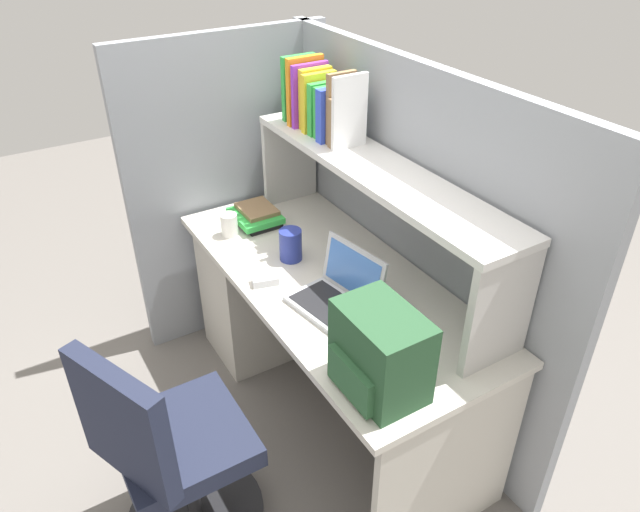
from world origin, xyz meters
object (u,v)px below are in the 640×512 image
office_chair (173,461)px  backpack (379,353)px  snack_canister (291,245)px  computer_mouse (265,280)px  laptop (339,293)px  paper_cup (229,225)px

office_chair → backpack: bearing=-141.5°
backpack → snack_canister: bearing=171.0°
computer_mouse → snack_canister: (-0.11, 0.18, 0.05)m
backpack → computer_mouse: size_ratio=2.88×
computer_mouse → office_chair: office_chair is taller
laptop → computer_mouse: 0.32m
laptop → snack_canister: size_ratio=2.50×
laptop → paper_cup: bearing=-168.1°
laptop → office_chair: laptop is taller
laptop → office_chair: bearing=-82.7°
backpack → paper_cup: bearing=-179.2°
snack_canister → computer_mouse: bearing=-59.0°
snack_canister → backpack: bearing=-9.0°
backpack → office_chair: backpack is taller
laptop → backpack: backpack is taller
laptop → office_chair: 0.84m
backpack → paper_cup: (-1.12, -0.02, -0.09)m
computer_mouse → office_chair: size_ratio=0.11×
backpack → paper_cup: size_ratio=2.86×
office_chair → laptop: bearing=-105.4°
paper_cup → snack_canister: bearing=24.0°
laptop → snack_canister: laptop is taller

